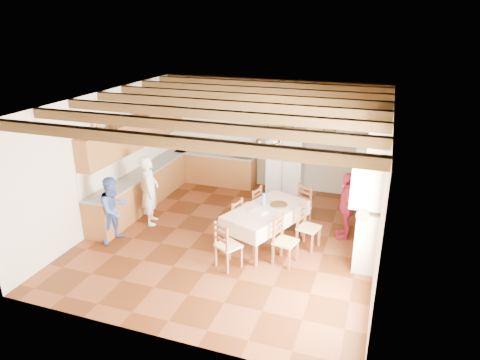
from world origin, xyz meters
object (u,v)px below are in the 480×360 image
Objects in this scene: chair_end_near at (228,244)px; person_woman_blue at (114,209)px; hutch at (373,172)px; microwave at (242,151)px; chair_left_near at (231,220)px; chair_left_far at (250,206)px; person_man at (150,190)px; person_woman_red at (346,206)px; chair_right_near at (286,241)px; chair_end_far at (299,207)px; refrigerator at (286,164)px; dining_table at (266,212)px; chair_right_far at (309,227)px.

person_woman_blue reaches higher than chair_end_near.
chair_end_near is (-2.41, -3.21, -0.65)m from hutch.
microwave is (-3.50, 0.84, -0.09)m from hutch.
microwave reaches higher than chair_end_near.
chair_left_far is (0.19, 0.79, 0.00)m from chair_left_near.
person_man is 1.09× the size of person_woman_red.
chair_right_near is 1.00× the size of chair_end_far.
refrigerator reaches higher than person_man.
refrigerator is 1.88× the size of chair_right_near.
chair_left_far is 1.73m from chair_right_near.
chair_left_near is 0.64× the size of person_woman_red.
dining_table is 0.93m from chair_left_far.
dining_table is 4.03× the size of microwave.
refrigerator is 1.34m from microwave.
hutch is 1.40m from person_woman_red.
dining_table is at bearing -58.94° from person_woman_blue.
hutch is 2.92m from dining_table.
chair_end_near is 0.59× the size of person_man.
chair_left_near is 1.68m from chair_end_far.
hutch is at bearing -89.43° from person_man.
chair_left_near is 1.65m from chair_right_far.
hutch is 1.52× the size of person_woman_red.
person_woman_blue reaches higher than microwave.
chair_end_far is (1.24, 1.13, 0.00)m from chair_left_near.
chair_end_near is at bearing -83.55° from chair_end_far.
person_woman_blue is (-3.08, -0.88, -0.01)m from dining_table.
chair_end_near and chair_end_far have the same top height.
microwave is at bearing -44.21° from chair_end_near.
chair_right_near is (1.32, -0.52, 0.00)m from chair_left_near.
dining_table is 2.77m from person_man.
dining_table is at bearing -136.30° from hutch.
hutch reaches higher than refrigerator.
chair_left_near is at bearing -173.25° from dining_table.
chair_end_far is at bearing 64.90° from dining_table.
chair_left_near is 0.81m from chair_left_far.
hutch is at bearing -14.75° from chair_right_far.
refrigerator is 1.11× the size of person_man.
dining_table is 0.80m from chair_left_near.
chair_right_near is at bearing -123.37° from chair_end_near.
microwave is at bearing 43.46° from chair_right_near.
refrigerator is at bearing -178.60° from chair_left_near.
chair_end_far is at bearing 144.58° from chair_left_near.
chair_end_far is (1.05, 0.35, 0.00)m from chair_left_far.
microwave is (-2.09, 3.56, 0.56)m from chair_right_near.
chair_left_far and chair_right_far have the same top height.
chair_end_near is at bearing 30.17° from chair_left_near.
person_woman_red is (1.04, -0.20, 0.26)m from chair_end_far.
chair_left_far is at bearing -96.73° from person_woman_red.
microwave is at bearing -45.98° from person_man.
person_man reaches higher than person_woman_blue.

